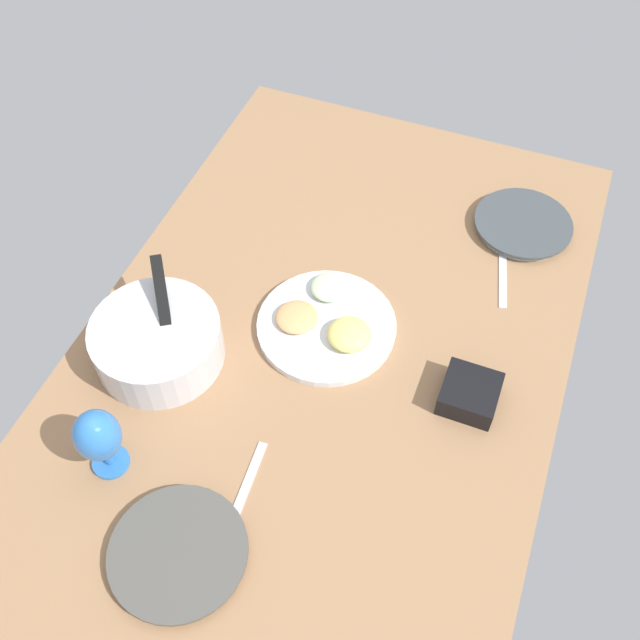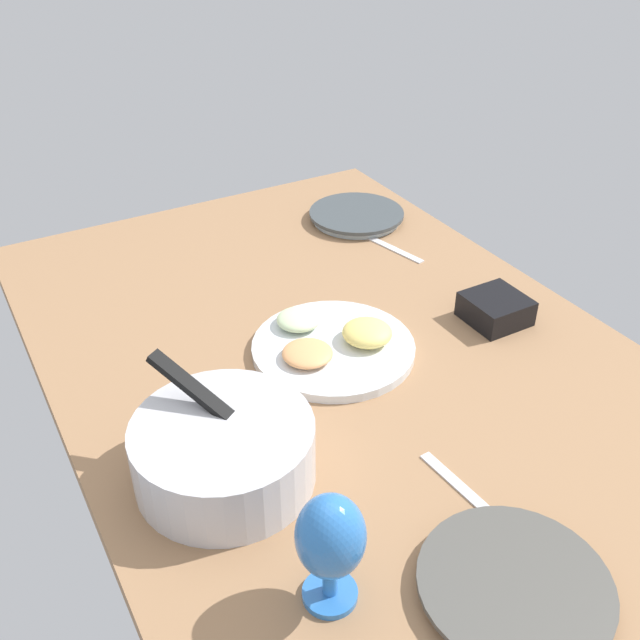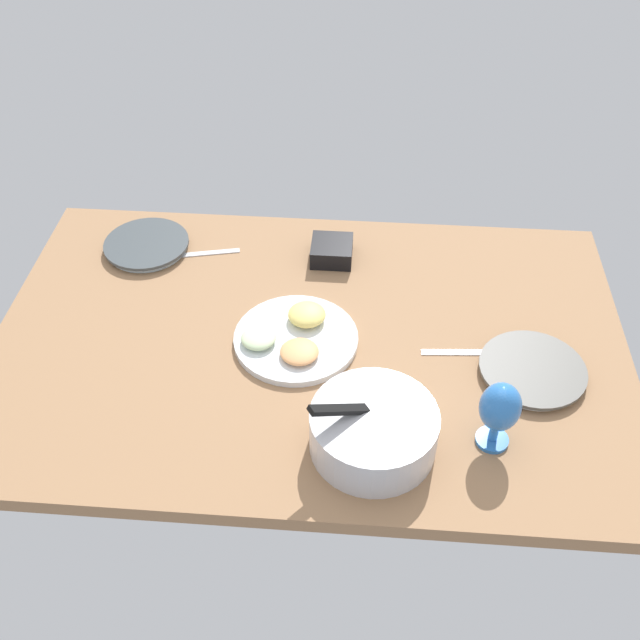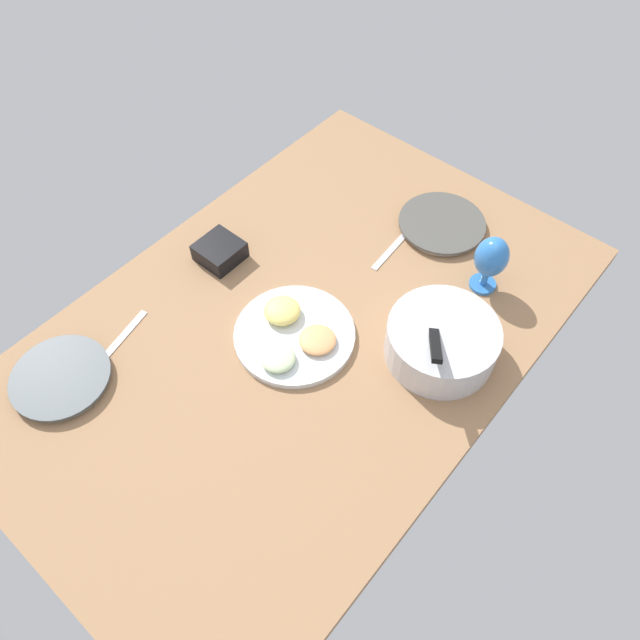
{
  "view_description": "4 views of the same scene",
  "coord_description": "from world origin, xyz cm",
  "px_view_note": "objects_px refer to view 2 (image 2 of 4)",
  "views": [
    {
      "loc": [
        -87.08,
        -32.5,
        131.65
      ],
      "look_at": [
        -0.53,
        1.15,
        7.65
      ],
      "focal_mm": 40.7,
      "sensor_mm": 36.0,
      "label": 1
    },
    {
      "loc": [
        -93.61,
        59.09,
        82.36
      ],
      "look_at": [
        4.0,
        3.46,
        7.65
      ],
      "focal_mm": 40.77,
      "sensor_mm": 36.0,
      "label": 2
    },
    {
      "loc": [
        -13.06,
        132.32,
        131.24
      ],
      "look_at": [
        -2.89,
        0.84,
        7.65
      ],
      "focal_mm": 41.51,
      "sensor_mm": 36.0,
      "label": 3
    },
    {
      "loc": [
        66.26,
        63.47,
        128.65
      ],
      "look_at": [
        -0.91,
        6.17,
        7.65
      ],
      "focal_mm": 33.94,
      "sensor_mm": 36.0,
      "label": 4
    }
  ],
  "objects_px": {
    "fruit_platter": "(333,344)",
    "mixing_bowl": "(224,450)",
    "dinner_plate_right": "(356,216)",
    "hurricane_glass_blue": "(331,540)",
    "square_bowl_black": "(496,308)",
    "dinner_plate_left": "(514,587)"
  },
  "relations": [
    {
      "from": "dinner_plate_left",
      "to": "hurricane_glass_blue",
      "type": "xyz_separation_m",
      "value": [
        0.11,
        0.21,
        0.1
      ]
    },
    {
      "from": "dinner_plate_left",
      "to": "mixing_bowl",
      "type": "height_order",
      "value": "mixing_bowl"
    },
    {
      "from": "dinner_plate_right",
      "to": "hurricane_glass_blue",
      "type": "xyz_separation_m",
      "value": [
        -0.93,
        0.62,
        0.1
      ]
    },
    {
      "from": "dinner_plate_left",
      "to": "square_bowl_black",
      "type": "height_order",
      "value": "square_bowl_black"
    },
    {
      "from": "dinner_plate_right",
      "to": "mixing_bowl",
      "type": "distance_m",
      "value": 0.94
    },
    {
      "from": "dinner_plate_left",
      "to": "square_bowl_black",
      "type": "bearing_deg",
      "value": -38.79
    },
    {
      "from": "hurricane_glass_blue",
      "to": "dinner_plate_right",
      "type": "bearing_deg",
      "value": -33.83
    },
    {
      "from": "dinner_plate_right",
      "to": "mixing_bowl",
      "type": "bearing_deg",
      "value": 135.51
    },
    {
      "from": "hurricane_glass_blue",
      "to": "square_bowl_black",
      "type": "xyz_separation_m",
      "value": [
        0.4,
        -0.62,
        -0.08
      ]
    },
    {
      "from": "mixing_bowl",
      "to": "square_bowl_black",
      "type": "height_order",
      "value": "mixing_bowl"
    },
    {
      "from": "fruit_platter",
      "to": "square_bowl_black",
      "type": "bearing_deg",
      "value": -101.65
    },
    {
      "from": "mixing_bowl",
      "to": "dinner_plate_right",
      "type": "bearing_deg",
      "value": -44.49
    },
    {
      "from": "dinner_plate_left",
      "to": "hurricane_glass_blue",
      "type": "relative_size",
      "value": 1.45
    },
    {
      "from": "dinner_plate_left",
      "to": "mixing_bowl",
      "type": "distance_m",
      "value": 0.45
    },
    {
      "from": "hurricane_glass_blue",
      "to": "square_bowl_black",
      "type": "distance_m",
      "value": 0.74
    },
    {
      "from": "dinner_plate_right",
      "to": "mixing_bowl",
      "type": "relative_size",
      "value": 0.87
    },
    {
      "from": "hurricane_glass_blue",
      "to": "fruit_platter",
      "type": "bearing_deg",
      "value": -30.93
    },
    {
      "from": "fruit_platter",
      "to": "mixing_bowl",
      "type": "bearing_deg",
      "value": 123.06
    },
    {
      "from": "dinner_plate_right",
      "to": "square_bowl_black",
      "type": "height_order",
      "value": "square_bowl_black"
    },
    {
      "from": "dinner_plate_left",
      "to": "dinner_plate_right",
      "type": "xyz_separation_m",
      "value": [
        1.05,
        -0.41,
        0.0
      ]
    },
    {
      "from": "mixing_bowl",
      "to": "fruit_platter",
      "type": "distance_m",
      "value": 0.37
    },
    {
      "from": "fruit_platter",
      "to": "square_bowl_black",
      "type": "relative_size",
      "value": 2.71
    }
  ]
}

